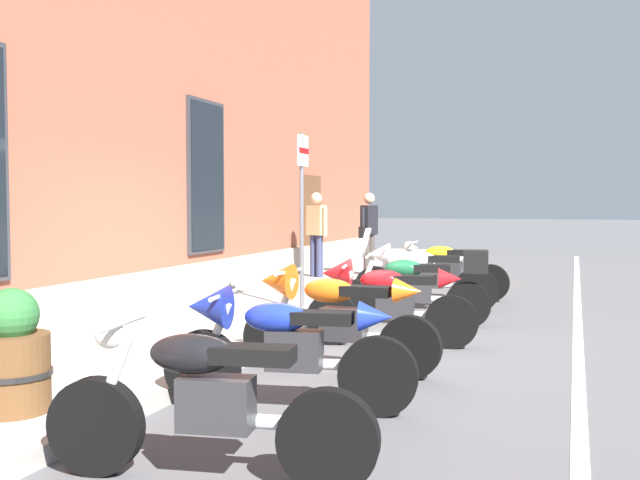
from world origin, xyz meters
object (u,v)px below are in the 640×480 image
Objects in this scene: motorcycle_blue_sport at (279,343)px; motorcycle_orange_sport at (331,314)px; parking_sign at (302,196)px; pedestrian_tan_coat at (316,229)px; motorcycle_black_naked at (205,403)px; motorcycle_red_sport at (384,298)px; barrel_planter at (12,358)px; pedestrian_dark_jacket at (369,229)px; motorcycle_white_sport at (420,274)px; motorcycle_yellow_naked at (445,271)px; motorcycle_green_touring at (420,285)px.

motorcycle_orange_sport reaches higher than motorcycle_blue_sport.
motorcycle_orange_sport is 0.81× the size of parking_sign.
parking_sign is (-4.45, -1.36, 0.64)m from pedestrian_tan_coat.
motorcycle_black_naked is 10.88m from pedestrian_tan_coat.
motorcycle_blue_sport is 4.83m from parking_sign.
pedestrian_tan_coat is at bearing 26.21° from motorcycle_red_sport.
motorcycle_black_naked is at bearing -173.82° from motorcycle_blue_sport.
pedestrian_dark_jacket is at bearing 1.39° from barrel_planter.
motorcycle_orange_sport is at bearing -159.54° from pedestrian_tan_coat.
motorcycle_red_sport is (1.45, -0.17, -0.02)m from motorcycle_orange_sport.
parking_sign is (-1.38, 1.43, 1.20)m from motorcycle_white_sport.
motorcycle_red_sport reaches higher than motorcycle_yellow_naked.
motorcycle_orange_sport is at bearing -32.47° from barrel_planter.
motorcycle_black_naked is 2.24× the size of barrel_planter.
motorcycle_orange_sport reaches higher than motorcycle_red_sport.
pedestrian_dark_jacket is (5.28, 2.17, 0.57)m from motorcycle_green_touring.
pedestrian_tan_coat is at bearing 17.57° from motorcycle_blue_sport.
motorcycle_black_naked is 0.81× the size of parking_sign.
motorcycle_yellow_naked is at bearing 0.46° from motorcycle_red_sport.
pedestrian_dark_jacket reaches higher than motorcycle_white_sport.
motorcycle_black_naked is at bearing -179.70° from motorcycle_red_sport.
motorcycle_yellow_naked is (4.39, 0.04, -0.07)m from motorcycle_red_sport.
motorcycle_white_sport is (5.82, 0.03, 0.02)m from motorcycle_blue_sport.
pedestrian_dark_jacket is at bearing -49.51° from pedestrian_tan_coat.
barrel_planter reaches higher than motorcycle_red_sport.
motorcycle_orange_sport is 5.85m from motorcycle_yellow_naked.
pedestrian_dark_jacket reaches higher than motorcycle_orange_sport.
motorcycle_yellow_naked is at bearing 3.03° from motorcycle_green_touring.
pedestrian_dark_jacket is (6.79, 2.05, 0.57)m from motorcycle_red_sport.
parking_sign is at bearing 45.74° from motorcycle_red_sport.
pedestrian_dark_jacket is (11.22, 2.07, 0.65)m from motorcycle_black_naked.
motorcycle_red_sport is 2.18× the size of barrel_planter.
motorcycle_green_touring is 2.31× the size of barrel_planter.
barrel_planter is (-10.01, -1.17, -0.59)m from pedestrian_tan_coat.
parking_sign is (-5.23, -0.45, 0.64)m from pedestrian_dark_jacket.
motorcycle_black_naked is 1.03× the size of motorcycle_red_sport.
parking_sign is (0.05, 1.72, 1.21)m from motorcycle_green_touring.
motorcycle_orange_sport is 3.01m from barrel_planter.
barrel_planter is at bearing 147.53° from motorcycle_orange_sport.
motorcycle_white_sport reaches higher than motorcycle_blue_sport.
pedestrian_dark_jacket is at bearing 22.32° from motorcycle_green_touring.
motorcycle_green_touring reaches higher than motorcycle_blue_sport.
motorcycle_yellow_naked is 2.36× the size of barrel_planter.
motorcycle_red_sport is (2.87, -0.15, 0.01)m from motorcycle_blue_sport.
parking_sign is (4.44, 1.46, 1.21)m from motorcycle_blue_sport.
pedestrian_dark_jacket is at bearing 11.16° from motorcycle_blue_sport.
motorcycle_blue_sport is 1.01× the size of motorcycle_orange_sport.
motorcycle_white_sport is (4.40, 0.00, -0.01)m from motorcycle_orange_sport.
pedestrian_tan_coat reaches higher than motorcycle_yellow_naked.
motorcycle_orange_sport is at bearing 3.78° from motorcycle_black_naked.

